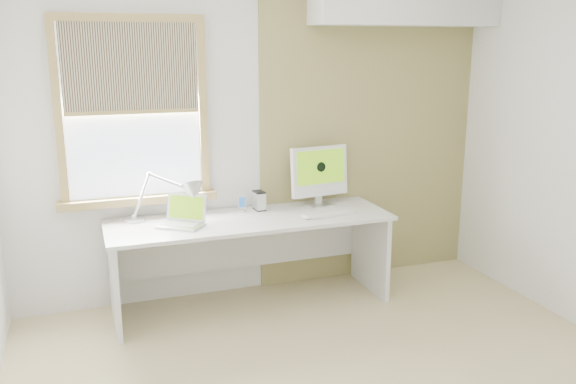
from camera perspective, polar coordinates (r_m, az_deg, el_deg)
name	(u,v)px	position (r m, az deg, el deg)	size (l,w,h in m)	color
room	(352,182)	(3.33, 6.07, 0.94)	(4.04, 3.54, 2.64)	tan
accent_wall	(369,132)	(5.31, 7.74, 5.70)	(2.00, 0.02, 2.60)	#92884F
window	(133,112)	(4.68, -14.52, 7.34)	(1.20, 0.14, 1.42)	olive
desk	(249,240)	(4.78, -3.75, -4.54)	(2.20, 0.70, 0.73)	silver
desk_lamp	(182,196)	(4.59, -10.03, -0.36)	(0.63, 0.38, 0.38)	silver
laptop	(183,218)	(4.54, -9.94, -2.42)	(0.40, 0.39, 0.22)	silver
phone_dock	(242,207)	(4.84, -4.42, -1.42)	(0.07, 0.07, 0.14)	silver
external_drive	(259,201)	(4.87, -2.76, -0.82)	(0.08, 0.13, 0.16)	silver
imac	(319,172)	(4.98, 3.00, 1.87)	(0.51, 0.19, 0.50)	silver
keyboard	(331,214)	(4.74, 4.09, -2.11)	(0.42, 0.17, 0.02)	white
mouse	(306,217)	(4.64, 1.69, -2.35)	(0.07, 0.11, 0.03)	white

